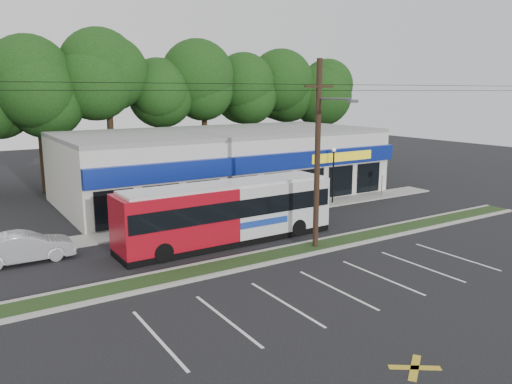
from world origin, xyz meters
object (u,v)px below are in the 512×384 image
object	(u,v)px
utility_pole	(316,149)
car_silver	(24,247)
lamp_post	(333,169)
car_dark	(269,211)
sign_post	(382,178)
pedestrian_b	(267,205)
metrobus	(228,211)
pedestrian_a	(286,212)

from	to	relation	value
utility_pole	car_silver	size ratio (longest dim) A/B	10.82
lamp_post	car_dark	distance (m)	7.49
sign_post	pedestrian_b	distance (m)	11.63
utility_pole	pedestrian_b	distance (m)	8.40
metrobus	pedestrian_a	world-z (taller)	metrobus
pedestrian_a	car_dark	bearing A→B (deg)	-62.14
utility_pole	car_silver	distance (m)	15.48
car_dark	utility_pole	bearing A→B (deg)	165.56
sign_post	car_dark	bearing A→B (deg)	-172.49
pedestrian_a	utility_pole	bearing A→B (deg)	64.68
pedestrian_a	lamp_post	bearing A→B (deg)	-161.74
utility_pole	pedestrian_a	distance (m)	7.12
car_dark	pedestrian_b	distance (m)	0.96
utility_pole	car_dark	distance (m)	7.77
pedestrian_b	car_silver	bearing A→B (deg)	-4.44
sign_post	car_silver	size ratio (longest dim) A/B	0.48
lamp_post	pedestrian_a	distance (m)	7.19
metrobus	car_silver	distance (m)	10.55
sign_post	pedestrian_b	world-z (taller)	sign_post
pedestrian_a	pedestrian_b	size ratio (longest dim) A/B	0.86
car_dark	sign_post	bearing A→B (deg)	-86.03
lamp_post	sign_post	world-z (taller)	lamp_post
utility_pole	pedestrian_a	bearing A→B (deg)	70.23
utility_pole	lamp_post	xyz separation A→B (m)	(8.17, 7.87, -2.74)
car_silver	pedestrian_b	size ratio (longest dim) A/B	2.59
car_silver	pedestrian_b	bearing A→B (deg)	-86.03
lamp_post	utility_pole	bearing A→B (deg)	-136.05
sign_post	pedestrian_a	size ratio (longest dim) A/B	1.45
pedestrian_a	pedestrian_b	xyz separation A→B (m)	(-0.24, 1.83, 0.13)
utility_pole	car_dark	world-z (taller)	utility_pole
sign_post	car_silver	bearing A→B (deg)	-176.62
lamp_post	pedestrian_a	world-z (taller)	lamp_post
car_silver	pedestrian_a	size ratio (longest dim) A/B	3.02
utility_pole	sign_post	world-z (taller)	utility_pole
sign_post	metrobus	world-z (taller)	metrobus
utility_pole	pedestrian_b	xyz separation A→B (m)	(1.58, 6.91, -4.52)
utility_pole	lamp_post	distance (m)	11.67
utility_pole	car_silver	xyz separation A→B (m)	(-13.46, 6.07, -4.65)
sign_post	lamp_post	bearing A→B (deg)	177.42
car_dark	pedestrian_a	xyz separation A→B (m)	(0.66, -0.99, 0.07)
lamp_post	metrobus	world-z (taller)	lamp_post
utility_pole	sign_post	distance (m)	15.71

